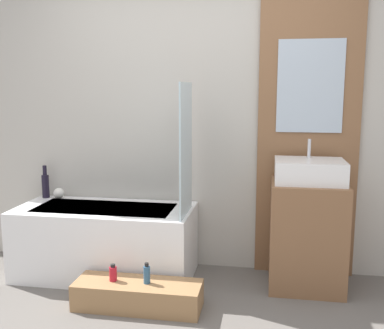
{
  "coord_description": "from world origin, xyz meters",
  "views": [
    {
      "loc": [
        0.59,
        -2.11,
        1.49
      ],
      "look_at": [
        0.11,
        0.73,
        1.02
      ],
      "focal_mm": 42.0,
      "sensor_mm": 36.0,
      "label": 1
    }
  ],
  "objects_px": {
    "sink": "(310,171)",
    "bottle_soap_primary": "(113,273)",
    "wooden_step_bench": "(138,295)",
    "bottle_soap_secondary": "(147,274)",
    "vase_tall_dark": "(45,185)",
    "vase_round_light": "(59,193)",
    "bathtub": "(106,241)"
  },
  "relations": [
    {
      "from": "bottle_soap_secondary",
      "to": "vase_tall_dark",
      "type": "bearing_deg",
      "value": 146.16
    },
    {
      "from": "wooden_step_bench",
      "to": "bottle_soap_secondary",
      "type": "bearing_deg",
      "value": 0.0
    },
    {
      "from": "vase_round_light",
      "to": "bottle_soap_secondary",
      "type": "height_order",
      "value": "vase_round_light"
    },
    {
      "from": "sink",
      "to": "vase_tall_dark",
      "type": "bearing_deg",
      "value": 175.21
    },
    {
      "from": "bathtub",
      "to": "vase_round_light",
      "type": "bearing_deg",
      "value": 155.7
    },
    {
      "from": "sink",
      "to": "bottle_soap_secondary",
      "type": "xyz_separation_m",
      "value": [
        -1.1,
        -0.56,
        -0.65
      ]
    },
    {
      "from": "bathtub",
      "to": "wooden_step_bench",
      "type": "xyz_separation_m",
      "value": [
        0.42,
        -0.5,
        -0.19
      ]
    },
    {
      "from": "sink",
      "to": "vase_tall_dark",
      "type": "xyz_separation_m",
      "value": [
        -2.21,
        0.19,
        -0.22
      ]
    },
    {
      "from": "vase_tall_dark",
      "to": "bottle_soap_primary",
      "type": "bearing_deg",
      "value": -40.63
    },
    {
      "from": "bathtub",
      "to": "sink",
      "type": "height_order",
      "value": "sink"
    },
    {
      "from": "bottle_soap_secondary",
      "to": "sink",
      "type": "bearing_deg",
      "value": 26.79
    },
    {
      "from": "wooden_step_bench",
      "to": "vase_tall_dark",
      "type": "xyz_separation_m",
      "value": [
        -1.04,
        0.74,
        0.59
      ]
    },
    {
      "from": "vase_tall_dark",
      "to": "bottle_soap_primary",
      "type": "xyz_separation_m",
      "value": [
        0.87,
        -0.74,
        -0.44
      ]
    },
    {
      "from": "vase_tall_dark",
      "to": "bottle_soap_primary",
      "type": "distance_m",
      "value": 1.22
    },
    {
      "from": "bottle_soap_secondary",
      "to": "wooden_step_bench",
      "type": "bearing_deg",
      "value": 180.0
    },
    {
      "from": "sink",
      "to": "vase_round_light",
      "type": "bearing_deg",
      "value": 175.33
    },
    {
      "from": "bathtub",
      "to": "vase_tall_dark",
      "type": "xyz_separation_m",
      "value": [
        -0.63,
        0.24,
        0.4
      ]
    },
    {
      "from": "vase_tall_dark",
      "to": "vase_round_light",
      "type": "height_order",
      "value": "vase_tall_dark"
    },
    {
      "from": "bathtub",
      "to": "vase_tall_dark",
      "type": "height_order",
      "value": "vase_tall_dark"
    },
    {
      "from": "vase_tall_dark",
      "to": "vase_round_light",
      "type": "bearing_deg",
      "value": -6.78
    },
    {
      "from": "sink",
      "to": "bottle_soap_primary",
      "type": "xyz_separation_m",
      "value": [
        -1.35,
        -0.56,
        -0.66
      ]
    },
    {
      "from": "bathtub",
      "to": "vase_tall_dark",
      "type": "distance_m",
      "value": 0.78
    },
    {
      "from": "vase_tall_dark",
      "to": "bottle_soap_secondary",
      "type": "xyz_separation_m",
      "value": [
        1.11,
        -0.74,
        -0.43
      ]
    },
    {
      "from": "wooden_step_bench",
      "to": "bottle_soap_primary",
      "type": "height_order",
      "value": "bottle_soap_primary"
    },
    {
      "from": "sink",
      "to": "wooden_step_bench",
      "type": "bearing_deg",
      "value": -154.53
    },
    {
      "from": "sink",
      "to": "bottle_soap_secondary",
      "type": "bearing_deg",
      "value": -153.21
    },
    {
      "from": "bathtub",
      "to": "bottle_soap_primary",
      "type": "xyz_separation_m",
      "value": [
        0.24,
        -0.5,
        -0.05
      ]
    },
    {
      "from": "bathtub",
      "to": "vase_round_light",
      "type": "height_order",
      "value": "vase_round_light"
    },
    {
      "from": "sink",
      "to": "vase_tall_dark",
      "type": "distance_m",
      "value": 2.23
    },
    {
      "from": "sink",
      "to": "vase_round_light",
      "type": "relative_size",
      "value": 5.51
    },
    {
      "from": "vase_tall_dark",
      "to": "wooden_step_bench",
      "type": "bearing_deg",
      "value": -35.49
    },
    {
      "from": "vase_round_light",
      "to": "bottle_soap_secondary",
      "type": "bearing_deg",
      "value": -36.58
    }
  ]
}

